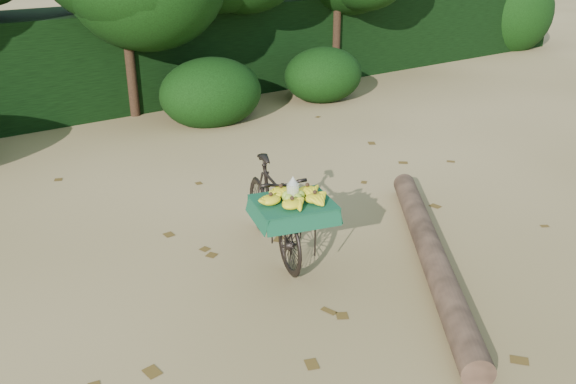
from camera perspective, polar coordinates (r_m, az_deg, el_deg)
ground at (r=6.87m, az=-0.97°, el=-3.84°), size 80.00×80.00×0.00m
vendor_bicycle at (r=6.26m, az=-1.35°, el=-1.52°), size 1.02×1.81×1.00m
fallen_log at (r=6.36m, az=13.24°, el=-5.57°), size 2.40×3.12×0.27m
hedge_backdrop at (r=12.08m, az=-18.36°, el=11.53°), size 26.00×1.80×1.80m
tree_row at (r=10.99m, az=-21.10°, el=15.93°), size 14.50×2.00×4.00m
bush_clumps at (r=10.51m, az=-12.05°, el=8.01°), size 8.80×1.70×0.90m
leaf_litter at (r=7.36m, az=-3.81°, el=-1.90°), size 7.00×7.30×0.01m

